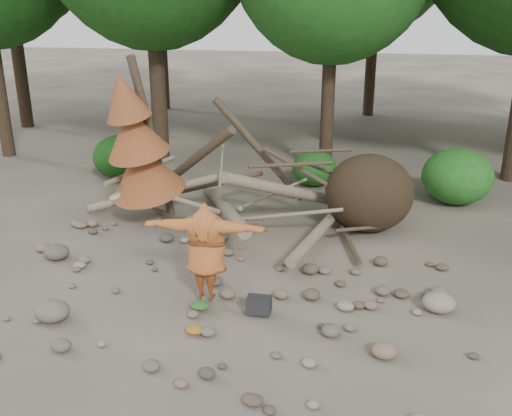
# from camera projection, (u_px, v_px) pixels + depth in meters

# --- Properties ---
(ground) EXTENTS (120.00, 120.00, 0.00)m
(ground) POSITION_uv_depth(u_px,v_px,m) (223.00, 299.00, 11.17)
(ground) COLOR #514C44
(ground) RESTS_ON ground
(deadfall_pile) EXTENTS (8.55, 5.24, 3.30)m
(deadfall_pile) POSITION_uv_depth(u_px,v_px,m) (345.00, 194.00, 14.32)
(deadfall_pile) COLOR #332619
(deadfall_pile) RESTS_ON ground
(dead_conifer) EXTENTS (2.06, 2.16, 4.35)m
(dead_conifer) POSITION_uv_depth(u_px,v_px,m) (138.00, 146.00, 14.19)
(dead_conifer) COLOR #4C3F30
(dead_conifer) RESTS_ON ground
(bush_left) EXTENTS (1.80, 1.80, 1.44)m
(bush_left) POSITION_uv_depth(u_px,v_px,m) (121.00, 157.00, 18.67)
(bush_left) COLOR #164913
(bush_left) RESTS_ON ground
(bush_mid) EXTENTS (1.40, 1.40, 1.12)m
(bush_mid) POSITION_uv_depth(u_px,v_px,m) (314.00, 168.00, 17.97)
(bush_mid) COLOR #1E5C1A
(bush_mid) RESTS_ON ground
(bush_right) EXTENTS (2.00, 2.00, 1.60)m
(bush_right) POSITION_uv_depth(u_px,v_px,m) (457.00, 176.00, 16.29)
(bush_right) COLOR #276D22
(bush_right) RESTS_ON ground
(frisbee_thrower) EXTENTS (3.28, 0.83, 1.95)m
(frisbee_thrower) POSITION_uv_depth(u_px,v_px,m) (206.00, 252.00, 10.74)
(frisbee_thrower) COLOR #B05B27
(frisbee_thrower) RESTS_ON ground
(backpack) EXTENTS (0.46, 0.31, 0.30)m
(backpack) POSITION_uv_depth(u_px,v_px,m) (259.00, 308.00, 10.56)
(backpack) COLOR black
(backpack) RESTS_ON ground
(cloth_green) EXTENTS (0.37, 0.31, 0.14)m
(cloth_green) POSITION_uv_depth(u_px,v_px,m) (200.00, 308.00, 10.72)
(cloth_green) COLOR #2B5E25
(cloth_green) RESTS_ON ground
(cloth_orange) EXTENTS (0.30, 0.25, 0.11)m
(cloth_orange) POSITION_uv_depth(u_px,v_px,m) (195.00, 332.00, 9.94)
(cloth_orange) COLOR #A0651B
(cloth_orange) RESTS_ON ground
(boulder_front_left) EXTENTS (0.64, 0.57, 0.38)m
(boulder_front_left) POSITION_uv_depth(u_px,v_px,m) (52.00, 311.00, 10.36)
(boulder_front_left) COLOR #696358
(boulder_front_left) RESTS_ON ground
(boulder_front_right) EXTENTS (0.42, 0.37, 0.25)m
(boulder_front_right) POSITION_uv_depth(u_px,v_px,m) (384.00, 351.00, 9.30)
(boulder_front_right) COLOR #856853
(boulder_front_right) RESTS_ON ground
(boulder_mid_right) EXTENTS (0.61, 0.55, 0.37)m
(boulder_mid_right) POSITION_uv_depth(u_px,v_px,m) (439.00, 302.00, 10.68)
(boulder_mid_right) COLOR gray
(boulder_mid_right) RESTS_ON ground
(boulder_mid_left) EXTENTS (0.58, 0.53, 0.35)m
(boulder_mid_left) POSITION_uv_depth(u_px,v_px,m) (56.00, 252.00, 12.86)
(boulder_mid_left) COLOR #59514B
(boulder_mid_left) RESTS_ON ground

